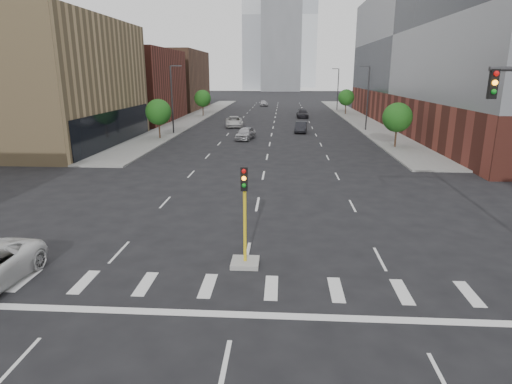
# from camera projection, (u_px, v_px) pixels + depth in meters

# --- Properties ---
(sidewalk_left_far) EXTENTS (5.00, 92.00, 0.15)m
(sidewalk_left_far) POSITION_uv_depth(u_px,v_px,m) (197.00, 116.00, 82.02)
(sidewalk_left_far) COLOR gray
(sidewalk_left_far) RESTS_ON ground
(sidewalk_right_far) EXTENTS (5.00, 92.00, 0.15)m
(sidewalk_right_far) POSITION_uv_depth(u_px,v_px,m) (355.00, 117.00, 80.19)
(sidewalk_right_far) COLOR gray
(sidewalk_right_far) RESTS_ON ground
(building_left_mid) EXTENTS (20.00, 24.00, 14.00)m
(building_left_mid) POSITION_uv_depth(u_px,v_px,m) (26.00, 83.00, 48.24)
(building_left_mid) COLOR tan
(building_left_mid) RESTS_ON ground
(building_left_far_a) EXTENTS (20.00, 22.00, 12.00)m
(building_left_far_a) POSITION_uv_depth(u_px,v_px,m) (115.00, 86.00, 73.51)
(building_left_far_a) COLOR brown
(building_left_far_a) RESTS_ON ground
(building_left_far_b) EXTENTS (20.00, 24.00, 13.00)m
(building_left_far_b) POSITION_uv_depth(u_px,v_px,m) (158.00, 80.00, 98.37)
(building_left_far_b) COLOR brown
(building_left_far_b) RESTS_ON ground
(building_right_main) EXTENTS (24.00, 70.00, 22.00)m
(building_right_main) POSITION_uv_depth(u_px,v_px,m) (474.00, 52.00, 62.92)
(building_right_main) COLOR brown
(building_right_main) RESTS_ON ground
(tower_left) EXTENTS (22.00, 22.00, 70.00)m
(tower_left) POSITION_uv_depth(u_px,v_px,m) (266.00, 17.00, 212.59)
(tower_left) COLOR #B2B7BC
(tower_left) RESTS_ON ground
(tower_right) EXTENTS (20.00, 20.00, 80.00)m
(tower_right) POSITION_uv_depth(u_px,v_px,m) (300.00, 16.00, 248.61)
(tower_right) COLOR #B2B7BC
(tower_right) RESTS_ON ground
(tower_mid) EXTENTS (18.00, 18.00, 44.00)m
(tower_mid) POSITION_uv_depth(u_px,v_px,m) (281.00, 42.00, 196.37)
(tower_mid) COLOR slate
(tower_mid) RESTS_ON ground
(median_traffic_signal) EXTENTS (1.20, 1.20, 4.40)m
(median_traffic_signal) POSITION_uv_depth(u_px,v_px,m) (245.00, 244.00, 18.34)
(median_traffic_signal) COLOR #999993
(median_traffic_signal) RESTS_ON ground
(streetlight_right_a) EXTENTS (1.60, 0.22, 9.07)m
(streetlight_right_a) POSITION_uv_depth(u_px,v_px,m) (367.00, 95.00, 60.70)
(streetlight_right_a) COLOR #2D2D30
(streetlight_right_a) RESTS_ON ground
(streetlight_right_b) EXTENTS (1.60, 0.22, 9.07)m
(streetlight_right_b) POSITION_uv_depth(u_px,v_px,m) (338.00, 87.00, 94.35)
(streetlight_right_b) COLOR #2D2D30
(streetlight_right_b) RESTS_ON ground
(streetlight_left) EXTENTS (1.60, 0.22, 9.07)m
(streetlight_left) POSITION_uv_depth(u_px,v_px,m) (172.00, 97.00, 57.53)
(streetlight_left) COLOR #2D2D30
(streetlight_left) RESTS_ON ground
(tree_left_near) EXTENTS (3.20, 3.20, 4.85)m
(tree_left_near) POSITION_uv_depth(u_px,v_px,m) (158.00, 112.00, 53.19)
(tree_left_near) COLOR #382619
(tree_left_near) RESTS_ON ground
(tree_left_far) EXTENTS (3.20, 3.20, 4.85)m
(tree_left_far) POSITION_uv_depth(u_px,v_px,m) (203.00, 98.00, 82.03)
(tree_left_far) COLOR #382619
(tree_left_far) RESTS_ON ground
(tree_right_near) EXTENTS (3.20, 3.20, 4.85)m
(tree_right_near) POSITION_uv_depth(u_px,v_px,m) (397.00, 117.00, 46.68)
(tree_right_near) COLOR #382619
(tree_right_near) RESTS_ON ground
(tree_right_far) EXTENTS (3.20, 3.20, 4.85)m
(tree_right_far) POSITION_uv_depth(u_px,v_px,m) (346.00, 97.00, 85.13)
(tree_right_far) COLOR #382619
(tree_right_far) RESTS_ON ground
(car_near_left) EXTENTS (2.63, 4.87, 1.57)m
(car_near_left) POSITION_uv_depth(u_px,v_px,m) (245.00, 133.00, 53.60)
(car_near_left) COLOR #A5A6AA
(car_near_left) RESTS_ON ground
(car_mid_right) EXTENTS (1.97, 4.65, 1.49)m
(car_mid_right) POSITION_uv_depth(u_px,v_px,m) (301.00, 127.00, 60.11)
(car_mid_right) COLOR black
(car_mid_right) RESTS_ON ground
(car_far_left) EXTENTS (3.35, 6.00, 1.59)m
(car_far_left) POSITION_uv_depth(u_px,v_px,m) (234.00, 122.00, 66.41)
(car_far_left) COLOR #BBBBBB
(car_far_left) RESTS_ON ground
(car_deep_right) EXTENTS (2.17, 5.11, 1.47)m
(car_deep_right) POSITION_uv_depth(u_px,v_px,m) (302.00, 114.00, 79.82)
(car_deep_right) COLOR black
(car_deep_right) RESTS_ON ground
(car_distant) EXTENTS (2.46, 4.64, 1.50)m
(car_distant) POSITION_uv_depth(u_px,v_px,m) (263.00, 103.00, 107.81)
(car_distant) COLOR #B8B8BD
(car_distant) RESTS_ON ground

